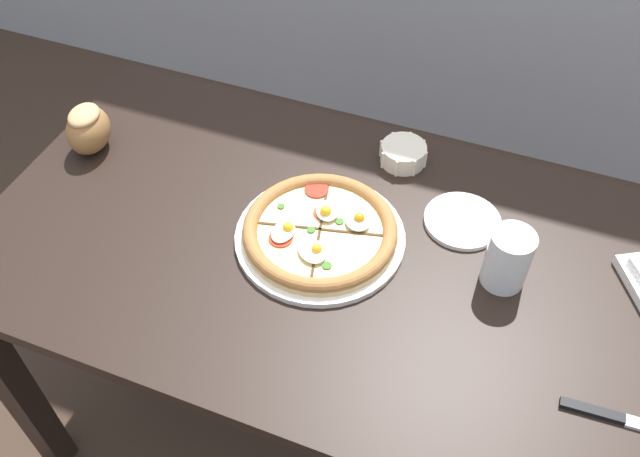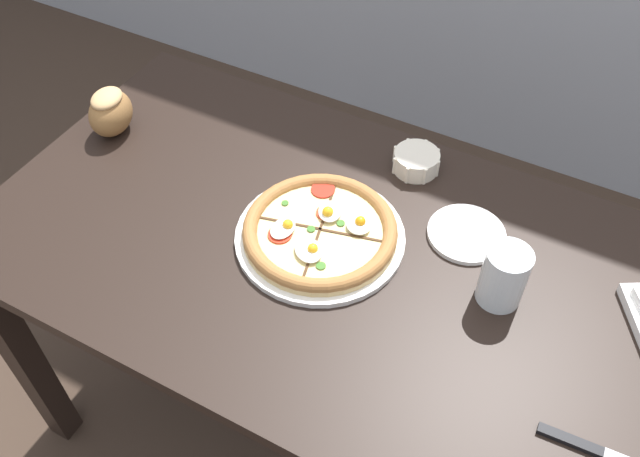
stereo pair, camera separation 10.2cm
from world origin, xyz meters
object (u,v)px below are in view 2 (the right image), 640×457
object	(u,v)px
pizza	(320,232)
water_glass	(503,279)
side_saucer	(466,234)
bread_piece_near	(110,111)
ramekin_bowl	(416,161)
dining_table	(354,294)

from	to	relation	value
pizza	water_glass	distance (m)	0.34
side_saucer	bread_piece_near	bearing A→B (deg)	-174.80
ramekin_bowl	water_glass	bearing A→B (deg)	-42.68
bread_piece_near	dining_table	bearing A→B (deg)	-7.30
ramekin_bowl	pizza	bearing A→B (deg)	-107.40
bread_piece_near	side_saucer	world-z (taller)	bread_piece_near
dining_table	bread_piece_near	xyz separation A→B (m)	(-0.64, 0.08, 0.16)
water_glass	side_saucer	xyz separation A→B (m)	(-0.10, 0.11, -0.05)
pizza	side_saucer	xyz separation A→B (m)	(0.24, 0.14, -0.02)
dining_table	water_glass	size ratio (longest dim) A/B	12.53
dining_table	pizza	xyz separation A→B (m)	(-0.08, 0.01, 0.13)
pizza	bread_piece_near	size ratio (longest dim) A/B	2.53
bread_piece_near	side_saucer	xyz separation A→B (m)	(0.79, 0.07, -0.05)
ramekin_bowl	water_glass	world-z (taller)	water_glass
pizza	ramekin_bowl	xyz separation A→B (m)	(0.08, 0.27, 0.00)
ramekin_bowl	side_saucer	distance (m)	0.20
pizza	water_glass	xyz separation A→B (m)	(0.34, 0.03, 0.03)
water_glass	dining_table	bearing A→B (deg)	-170.53
water_glass	side_saucer	size ratio (longest dim) A/B	0.78
dining_table	side_saucer	distance (m)	0.25
dining_table	side_saucer	world-z (taller)	side_saucer
pizza	dining_table	bearing A→B (deg)	-9.28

